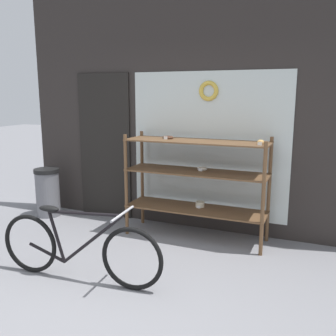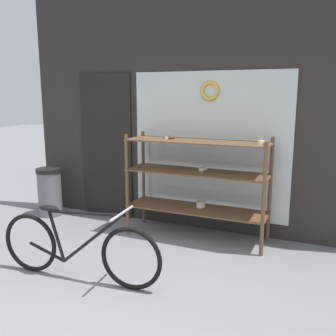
% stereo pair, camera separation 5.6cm
% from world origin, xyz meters
% --- Properties ---
extents(ground_plane, '(30.00, 30.00, 0.00)m').
position_xyz_m(ground_plane, '(0.00, 0.00, 0.00)').
color(ground_plane, gray).
extents(storefront_facade, '(5.10, 0.13, 3.43)m').
position_xyz_m(storefront_facade, '(-0.04, 2.35, 1.67)').
color(storefront_facade, '#2D2826').
rests_on(storefront_facade, ground_plane).
extents(display_case, '(1.78, 0.51, 1.31)m').
position_xyz_m(display_case, '(0.16, 1.96, 0.80)').
color(display_case, brown).
rests_on(display_case, ground_plane).
extents(bicycle, '(1.75, 0.46, 0.75)m').
position_xyz_m(bicycle, '(-0.54, 0.44, 0.34)').
color(bicycle, black).
rests_on(bicycle, ground_plane).
extents(trash_bin, '(0.37, 0.37, 0.72)m').
position_xyz_m(trash_bin, '(-2.17, 1.93, 0.39)').
color(trash_bin, slate).
rests_on(trash_bin, ground_plane).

